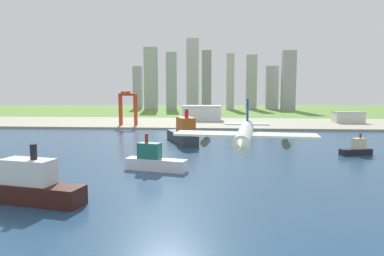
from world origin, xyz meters
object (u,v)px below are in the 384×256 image
object	(u,v)px
warehouse_main	(202,113)
warehouse_annex	(348,117)
airplane_landing	(245,134)
ferry_boat	(154,160)
tugboat_small	(357,149)
port_crane_red	(128,101)
container_barge	(183,134)
cargo_ship	(20,186)

from	to	relation	value
warehouse_main	warehouse_annex	xyz separation A→B (m)	(194.41, -22.50, -3.10)
airplane_landing	ferry_boat	distance (m)	136.23
tugboat_small	port_crane_red	size ratio (longest dim) A/B	0.59
tugboat_small	warehouse_main	bearing A→B (deg)	116.76
airplane_landing	container_barge	bearing A→B (deg)	99.28
warehouse_annex	container_barge	bearing A→B (deg)	-138.17
airplane_landing	container_barge	distance (m)	234.25
port_crane_red	ferry_boat	bearing A→B (deg)	-72.36
tugboat_small	container_barge	bearing A→B (deg)	161.27
container_barge	ferry_boat	size ratio (longest dim) A/B	1.56
warehouse_main	ferry_boat	bearing A→B (deg)	-92.59
warehouse_main	warehouse_annex	size ratio (longest dim) A/B	1.46
warehouse_main	airplane_landing	bearing A→B (deg)	-85.94
tugboat_small	ferry_boat	size ratio (longest dim) A/B	0.65
cargo_ship	port_crane_red	bearing A→B (deg)	95.11
warehouse_main	warehouse_annex	bearing A→B (deg)	-6.60
ferry_boat	warehouse_main	world-z (taller)	warehouse_main
container_barge	cargo_ship	distance (m)	176.70
cargo_ship	warehouse_annex	size ratio (longest dim) A/B	1.70
warehouse_main	port_crane_red	bearing A→B (deg)	-138.85
tugboat_small	ferry_boat	xyz separation A→B (m)	(-138.59, -60.07, 1.52)
warehouse_annex	tugboat_small	bearing A→B (deg)	-107.23
airplane_landing	warehouse_main	world-z (taller)	airplane_landing
warehouse_main	warehouse_annex	world-z (taller)	warehouse_main
cargo_ship	warehouse_main	xyz separation A→B (m)	(61.03, 370.84, 5.88)
port_crane_red	warehouse_annex	world-z (taller)	port_crane_red
tugboat_small	container_barge	distance (m)	138.98
airplane_landing	port_crane_red	xyz separation A→B (m)	(-117.99, 355.63, -6.58)
airplane_landing	tugboat_small	size ratio (longest dim) A/B	1.58
tugboat_small	port_crane_red	world-z (taller)	port_crane_red
cargo_ship	warehouse_annex	xyz separation A→B (m)	(255.44, 348.34, 2.78)
container_barge	cargo_ship	bearing A→B (deg)	-107.85
tugboat_small	warehouse_main	size ratio (longest dim) A/B	0.45
airplane_landing	port_crane_red	distance (m)	374.75
container_barge	warehouse_main	size ratio (longest dim) A/B	1.08
tugboat_small	warehouse_annex	size ratio (longest dim) A/B	0.66
tugboat_small	container_barge	world-z (taller)	container_barge
container_barge	warehouse_main	bearing A→B (deg)	88.06
tugboat_small	ferry_boat	distance (m)	151.06
cargo_ship	ferry_boat	bearing A→B (deg)	53.41
port_crane_red	warehouse_annex	distance (m)	287.71
airplane_landing	port_crane_red	size ratio (longest dim) A/B	0.92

